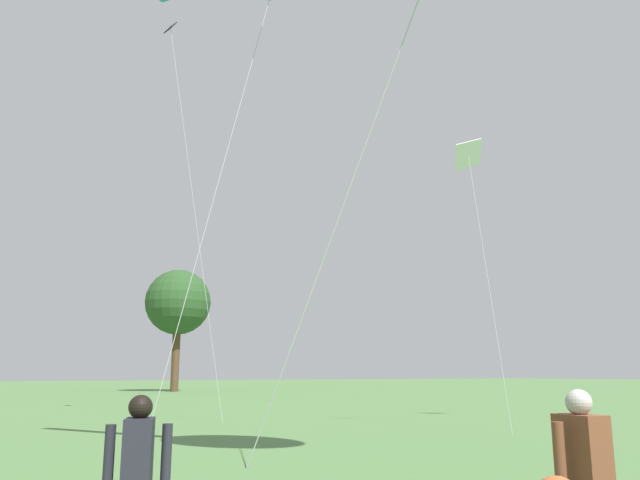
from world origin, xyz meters
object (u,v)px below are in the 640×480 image
Objects in this scene: small_kite_tiny_distant at (176,69)px; person_child_front at (137,474)px; small_kite_stunt_black at (469,162)px; tree_shrub_far at (178,303)px; small_kite_bird_shape at (267,7)px; person_dark_jacket at (585,475)px.

person_child_front is at bearing 32.28° from small_kite_tiny_distant.
small_kite_stunt_black is (7.60, -9.55, -5.79)m from small_kite_tiny_distant.
small_kite_bird_shape is at bearing -104.19° from tree_shrub_far.
small_kite_bird_shape is (0.85, 8.64, 9.24)m from person_dark_jacket.
small_kite_bird_shape reaches higher than person_child_front.
small_kite_stunt_black is at bearing -34.68° from person_child_front.
small_kite_bird_shape is 0.92× the size of tree_shrub_far.
small_kite_stunt_black is 0.82× the size of tree_shrub_far.
small_kite_bird_shape is at bearing -0.15° from person_dark_jacket.
person_child_front is 0.09× the size of small_kite_tiny_distant.
tree_shrub_far is (10.99, 35.95, -6.12)m from small_kite_tiny_distant.
person_dark_jacket is 0.14× the size of tree_shrub_far.
person_child_front is 0.17× the size of small_kite_stunt_black.
small_kite_tiny_distant is 38.09m from tree_shrub_far.
small_kite_stunt_black is at bearing 86.21° from small_kite_tiny_distant.
tree_shrub_far is at bearing -7.49° from person_dark_jacket.
small_kite_tiny_distant is 1.45× the size of tree_shrub_far.
person_child_front is at bearing 162.68° from small_kite_stunt_black.
person_child_front is at bearing 62.57° from person_dark_jacket.
person_dark_jacket reaches higher than person_child_front.
person_dark_jacket is at bearing 41.95° from small_kite_tiny_distant.
person_dark_jacket is at bearing 176.08° from small_kite_stunt_black.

